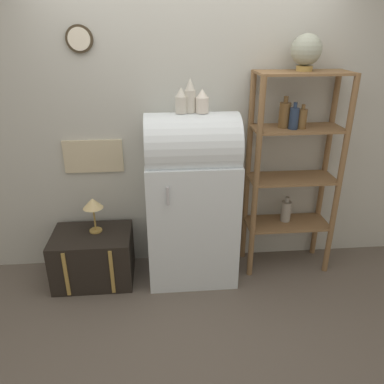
% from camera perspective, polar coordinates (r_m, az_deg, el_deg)
% --- Properties ---
extents(ground_plane, '(12.00, 12.00, 0.00)m').
position_cam_1_polar(ground_plane, '(3.40, 0.38, -14.79)').
color(ground_plane, '#60564C').
extents(wall_back, '(7.00, 0.09, 2.70)m').
position_cam_1_polar(wall_back, '(3.32, -0.58, 10.36)').
color(wall_back, '#B7B7AD').
rests_on(wall_back, ground_plane).
extents(refrigerator, '(0.77, 0.59, 1.51)m').
position_cam_1_polar(refrigerator, '(3.23, -0.03, -0.97)').
color(refrigerator, silver).
rests_on(refrigerator, ground_plane).
extents(suitcase_trunk, '(0.69, 0.51, 0.46)m').
position_cam_1_polar(suitcase_trunk, '(3.53, -14.75, -9.50)').
color(suitcase_trunk, black).
rests_on(suitcase_trunk, ground_plane).
extents(shelf_unit, '(0.78, 0.36, 1.80)m').
position_cam_1_polar(shelf_unit, '(3.39, 15.11, 4.30)').
color(shelf_unit, olive).
rests_on(shelf_unit, ground_plane).
extents(globe, '(0.24, 0.24, 0.28)m').
position_cam_1_polar(globe, '(3.23, 17.02, 19.93)').
color(globe, '#AD8942').
rests_on(globe, shelf_unit).
extents(vase_left, '(0.09, 0.09, 0.20)m').
position_cam_1_polar(vase_left, '(2.96, -1.67, 13.67)').
color(vase_left, beige).
rests_on(vase_left, refrigerator).
extents(vase_center, '(0.09, 0.09, 0.26)m').
position_cam_1_polar(vase_center, '(2.98, -0.29, 14.35)').
color(vase_center, beige).
rests_on(vase_center, refrigerator).
extents(vase_right, '(0.10, 0.10, 0.18)m').
position_cam_1_polar(vase_right, '(2.98, 1.56, 13.59)').
color(vase_right, silver).
rests_on(vase_right, refrigerator).
extents(desk_lamp, '(0.17, 0.17, 0.32)m').
position_cam_1_polar(desk_lamp, '(3.33, -14.86, -1.96)').
color(desk_lamp, '#AD8942').
rests_on(desk_lamp, suitcase_trunk).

